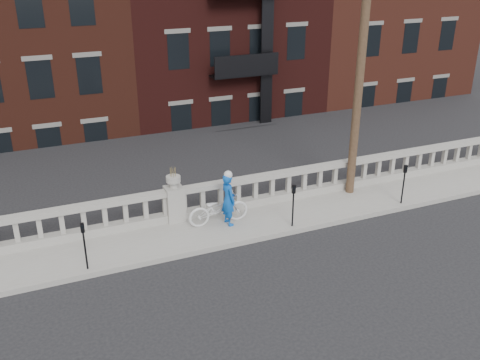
% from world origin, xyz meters
% --- Properties ---
extents(ground, '(120.00, 120.00, 0.00)m').
position_xyz_m(ground, '(0.00, 0.00, 0.00)').
color(ground, black).
rests_on(ground, ground).
extents(sidewalk, '(32.00, 2.20, 0.15)m').
position_xyz_m(sidewalk, '(0.00, 3.00, 0.07)').
color(sidewalk, gray).
rests_on(sidewalk, ground).
extents(balustrade, '(28.00, 0.34, 1.03)m').
position_xyz_m(balustrade, '(0.00, 3.95, 0.64)').
color(balustrade, gray).
rests_on(balustrade, sidewalk).
extents(planter_pedestal, '(0.55, 0.55, 1.76)m').
position_xyz_m(planter_pedestal, '(0.00, 3.95, 0.83)').
color(planter_pedestal, gray).
rests_on(planter_pedestal, sidewalk).
extents(lower_level, '(80.00, 44.00, 20.80)m').
position_xyz_m(lower_level, '(0.56, 23.04, 2.63)').
color(lower_level, '#605E59').
rests_on(lower_level, ground).
extents(utility_pole, '(1.60, 0.28, 10.00)m').
position_xyz_m(utility_pole, '(6.20, 3.60, 5.24)').
color(utility_pole, '#422D1E').
rests_on(utility_pole, sidewalk).
extents(parking_meter_c, '(0.10, 0.09, 1.36)m').
position_xyz_m(parking_meter_c, '(-2.95, 2.15, 1.00)').
color(parking_meter_c, black).
rests_on(parking_meter_c, sidewalk).
extents(parking_meter_d, '(0.10, 0.09, 1.36)m').
position_xyz_m(parking_meter_d, '(3.17, 2.15, 1.00)').
color(parking_meter_d, black).
rests_on(parking_meter_d, sidewalk).
extents(parking_meter_e, '(0.10, 0.09, 1.36)m').
position_xyz_m(parking_meter_e, '(7.27, 2.15, 1.00)').
color(parking_meter_e, black).
rests_on(parking_meter_e, sidewalk).
extents(bicycle, '(1.91, 0.70, 0.99)m').
position_xyz_m(bicycle, '(1.17, 3.20, 0.65)').
color(bicycle, silver).
rests_on(bicycle, sidewalk).
extents(cyclist, '(0.46, 0.64, 1.65)m').
position_xyz_m(cyclist, '(1.43, 3.05, 0.97)').
color(cyclist, blue).
rests_on(cyclist, sidewalk).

